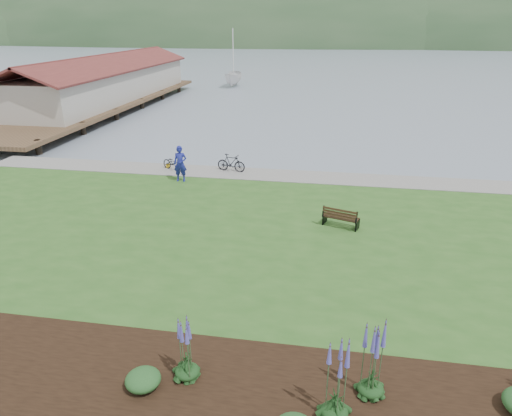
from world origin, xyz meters
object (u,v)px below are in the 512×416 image
Objects in this scene: person at (180,161)px; sailboat at (234,87)px; bicycle_a at (174,163)px; park_bench at (341,217)px.

sailboat is at bearing 91.89° from person.
person is 41.70m from sailboat.
park_bench is at bearing -98.32° from bicycle_a.
sailboat is at bearing 126.12° from park_bench.
person is 2.15m from bicycle_a.
person reaches higher than park_bench.
person reaches higher than bicycle_a.
person is at bearing -124.68° from bicycle_a.
bicycle_a is at bearing -83.73° from sailboat.
bicycle_a is at bearing 113.29° from person.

